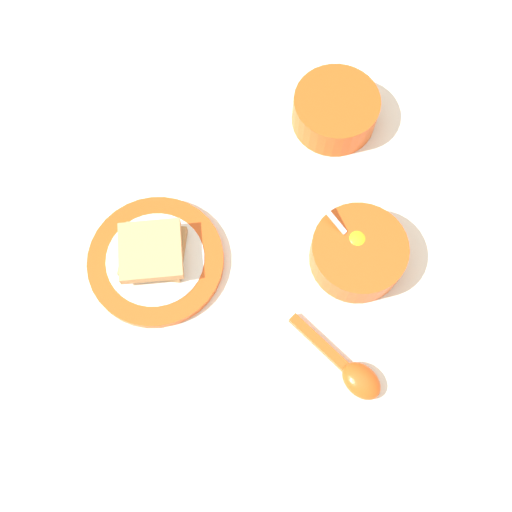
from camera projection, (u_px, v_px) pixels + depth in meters
ground_plane at (293, 223)px, 0.90m from camera, size 3.00×3.00×0.00m
egg_bowl at (358, 253)px, 0.85m from camera, size 0.15×0.14×0.08m
toast_plate at (156, 261)px, 0.87m from camera, size 0.20×0.20×0.02m
toast_sandwich at (152, 251)px, 0.85m from camera, size 0.12×0.12×0.03m
soup_spoon at (353, 373)px, 0.81m from camera, size 0.16×0.07×0.03m
congee_bowl at (335, 109)px, 0.93m from camera, size 0.13×0.13×0.06m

